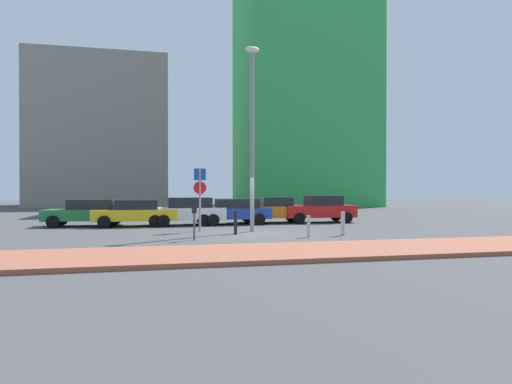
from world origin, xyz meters
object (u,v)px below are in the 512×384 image
(parked_car_green, at_px, (88,212))
(parking_sign_post, at_px, (200,191))
(parked_car_orange, at_px, (272,210))
(parked_car_white, at_px, (185,211))
(street_lamp, at_px, (252,125))
(parked_car_yellow, at_px, (135,212))
(traffic_bollard_far, at_px, (343,224))
(traffic_bollard_near, at_px, (309,226))
(parked_car_blue, at_px, (231,211))
(parking_meter, at_px, (194,218))
(parked_car_red, at_px, (320,209))
(traffic_bollard_mid, at_px, (236,223))

(parked_car_green, height_order, parking_sign_post, parking_sign_post)
(parked_car_green, bearing_deg, parked_car_orange, 0.44)
(parked_car_white, height_order, street_lamp, street_lamp)
(parked_car_white, bearing_deg, parked_car_yellow, -177.03)
(parked_car_white, distance_m, street_lamp, 6.58)
(traffic_bollard_far, bearing_deg, parked_car_orange, 98.96)
(parked_car_green, height_order, street_lamp, street_lamp)
(parking_sign_post, xyz_separation_m, traffic_bollard_near, (4.13, -3.51, -1.42))
(traffic_bollard_near, bearing_deg, parked_car_blue, 105.60)
(parked_car_green, height_order, parking_meter, parked_car_green)
(parked_car_red, relative_size, traffic_bollard_far, 4.15)
(parking_meter, relative_size, traffic_bollard_mid, 1.28)
(parked_car_yellow, relative_size, traffic_bollard_mid, 4.17)
(parking_meter, bearing_deg, parked_car_white, 89.30)
(parked_car_yellow, xyz_separation_m, traffic_bollard_near, (7.22, -6.98, -0.29))
(parked_car_white, bearing_deg, parked_car_red, 1.62)
(traffic_bollard_near, bearing_deg, parked_car_white, 122.83)
(parked_car_white, bearing_deg, parking_sign_post, -82.71)
(parked_car_blue, height_order, parking_meter, parked_car_blue)
(parked_car_blue, bearing_deg, parked_car_red, 1.23)
(parked_car_green, relative_size, traffic_bollard_mid, 4.08)
(traffic_bollard_near, relative_size, traffic_bollard_mid, 0.87)
(traffic_bollard_near, bearing_deg, parked_car_red, 65.87)
(parked_car_blue, distance_m, traffic_bollard_near, 7.51)
(street_lamp, bearing_deg, traffic_bollard_near, -58.55)
(parked_car_white, height_order, traffic_bollard_near, parked_car_white)
(parked_car_orange, xyz_separation_m, parking_meter, (-5.17, -7.70, 0.11))
(traffic_bollard_far, bearing_deg, parked_car_yellow, 143.19)
(parked_car_red, distance_m, traffic_bollard_far, 7.20)
(parked_car_red, bearing_deg, street_lamp, -138.55)
(parking_sign_post, xyz_separation_m, traffic_bollard_mid, (1.38, -1.78, -1.35))
(parked_car_white, height_order, parking_sign_post, parking_sign_post)
(parked_car_blue, distance_m, traffic_bollard_far, 7.82)
(parked_car_red, relative_size, traffic_bollard_near, 4.68)
(parked_car_white, bearing_deg, street_lamp, -56.26)
(parked_car_yellow, height_order, parking_meter, parked_car_yellow)
(parking_sign_post, bearing_deg, parked_car_white, 97.29)
(traffic_bollard_near, bearing_deg, parked_car_orange, 86.32)
(parked_car_green, distance_m, traffic_bollard_far, 13.53)
(parked_car_yellow, bearing_deg, parked_car_orange, 5.49)
(parked_car_green, relative_size, parked_car_yellow, 0.98)
(parked_car_green, bearing_deg, parked_car_red, -1.33)
(parked_car_orange, distance_m, street_lamp, 6.79)
(parked_car_green, height_order, parked_car_orange, parked_car_orange)
(street_lamp, bearing_deg, traffic_bollard_far, -36.67)
(parked_car_green, distance_m, parked_car_yellow, 2.58)
(parked_car_orange, relative_size, traffic_bollard_near, 4.55)
(parked_car_green, distance_m, parked_car_orange, 10.21)
(parking_sign_post, xyz_separation_m, traffic_bollard_far, (5.79, -3.18, -1.36))
(parked_car_orange, height_order, traffic_bollard_far, parked_car_orange)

